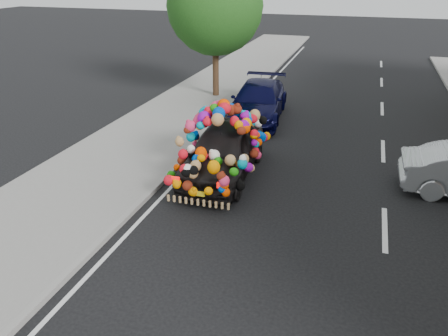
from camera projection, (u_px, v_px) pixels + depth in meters
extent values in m
plane|color=black|center=(236.00, 205.00, 11.15)|extent=(100.00, 100.00, 0.00)
cube|color=gray|center=(91.00, 180.00, 12.32)|extent=(4.00, 60.00, 0.12)
cube|color=gray|center=(153.00, 190.00, 11.77)|extent=(0.15, 60.00, 0.13)
cylinder|color=#332114|center=(216.00, 68.00, 19.85)|extent=(0.28, 0.28, 2.73)
sphere|color=#184312|center=(215.00, 6.00, 18.73)|extent=(4.20, 4.20, 4.20)
imported|color=black|center=(223.00, 151.00, 12.52)|extent=(1.87, 4.38, 1.48)
cube|color=red|center=(175.00, 179.00, 10.75)|extent=(0.22, 0.07, 0.14)
cube|color=red|center=(221.00, 186.00, 10.45)|extent=(0.22, 0.07, 0.14)
cube|color=yellow|center=(198.00, 194.00, 10.71)|extent=(0.34, 0.05, 0.12)
imported|color=black|center=(258.00, 101.00, 17.26)|extent=(2.39, 5.03, 1.42)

